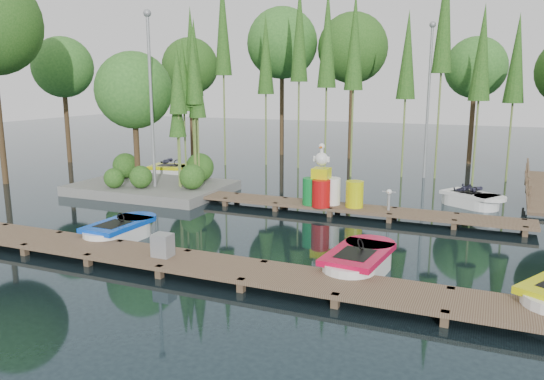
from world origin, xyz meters
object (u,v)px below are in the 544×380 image
at_px(island, 147,115).
at_px(yellow_barrel, 355,194).
at_px(boat_blue, 120,232).
at_px(boat_yellow_far, 175,172).
at_px(utility_cabinet, 163,245).
at_px(drum_cluster, 321,187).
at_px(boat_red, 359,263).

height_order(island, yellow_barrel, island).
relative_size(boat_blue, yellow_barrel, 2.88).
height_order(boat_blue, yellow_barrel, yellow_barrel).
relative_size(boat_blue, boat_yellow_far, 0.86).
bearing_deg(boat_blue, island, 120.82).
distance_m(island, boat_yellow_far, 4.24).
relative_size(utility_cabinet, drum_cluster, 0.26).
height_order(boat_yellow_far, drum_cluster, drum_cluster).
xyz_separation_m(island, boat_yellow_far, (-0.75, 3.02, -2.88)).
xyz_separation_m(boat_yellow_far, drum_cluster, (8.63, -3.97, 0.63)).
bearing_deg(utility_cabinet, boat_blue, 149.76).
distance_m(boat_red, yellow_barrel, 5.75).
bearing_deg(island, boat_yellow_far, 103.90).
distance_m(utility_cabinet, drum_cluster, 7.11).
xyz_separation_m(boat_yellow_far, utility_cabinet, (6.73, -10.81, 0.28)).
bearing_deg(yellow_barrel, utility_cabinet, -113.60).
height_order(boat_red, utility_cabinet, utility_cabinet).
bearing_deg(island, drum_cluster, -6.86).
xyz_separation_m(boat_blue, boat_yellow_far, (-4.20, 9.34, 0.05)).
relative_size(boat_yellow_far, utility_cabinet, 5.38).
bearing_deg(yellow_barrel, boat_red, -74.55).
height_order(yellow_barrel, drum_cluster, drum_cluster).
distance_m(boat_yellow_far, yellow_barrel, 10.51).
xyz_separation_m(boat_red, yellow_barrel, (-1.53, 5.52, 0.49)).
height_order(boat_blue, boat_red, boat_red).
bearing_deg(island, boat_blue, -61.35).
distance_m(island, drum_cluster, 8.26).
height_order(boat_red, yellow_barrel, yellow_barrel).
bearing_deg(boat_red, boat_blue, -174.19).
height_order(utility_cabinet, yellow_barrel, yellow_barrel).
bearing_deg(boat_red, yellow_barrel, 111.19).
bearing_deg(island, utility_cabinet, -52.50).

